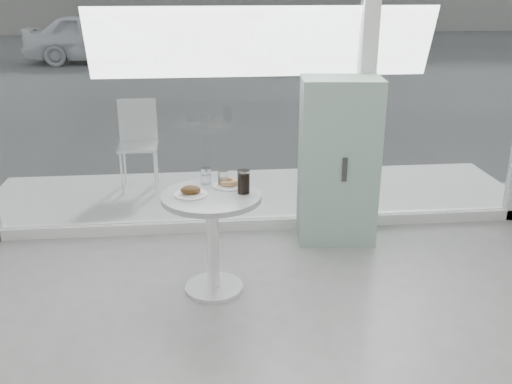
{
  "coord_description": "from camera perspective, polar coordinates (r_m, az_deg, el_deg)",
  "views": [
    {
      "loc": [
        -0.56,
        -1.91,
        2.2
      ],
      "look_at": [
        -0.2,
        1.7,
        0.85
      ],
      "focal_mm": 40.0,
      "sensor_mm": 36.0,
      "label": 1
    }
  ],
  "objects": [
    {
      "name": "car_silver",
      "position": [
        16.85,
        6.59,
        15.36
      ],
      "size": [
        4.69,
        2.21,
        1.49
      ],
      "primitive_type": "imported",
      "rotation": [
        0.0,
        0.0,
        1.72
      ],
      "color": "#AAADB2",
      "rests_on": "street"
    },
    {
      "name": "mint_cabinet",
      "position": [
        5.01,
        8.21,
        3.06
      ],
      "size": [
        0.71,
        0.51,
        1.45
      ],
      "rotation": [
        0.0,
        0.0,
        -0.1
      ],
      "color": "#8DB39F",
      "rests_on": "ground"
    },
    {
      "name": "room_shell",
      "position": [
        1.49,
        16.72,
        8.08
      ],
      "size": [
        6.0,
        6.0,
        6.0
      ],
      "color": "white",
      "rests_on": "ground"
    },
    {
      "name": "water_tumbler_b",
      "position": [
        4.21,
        -3.33,
        1.28
      ],
      "size": [
        0.07,
        0.07,
        0.12
      ],
      "color": "white",
      "rests_on": "main_table"
    },
    {
      "name": "storefront",
      "position": [
        4.97,
        1.72,
        14.77
      ],
      "size": [
        5.0,
        0.14,
        3.0
      ],
      "color": "white",
      "rests_on": "ground"
    },
    {
      "name": "patio_chair",
      "position": [
        6.32,
        -11.71,
        5.28
      ],
      "size": [
        0.42,
        0.42,
        0.95
      ],
      "rotation": [
        0.0,
        0.0,
        0.02
      ],
      "color": "white",
      "rests_on": "patio_deck"
    },
    {
      "name": "patio_deck",
      "position": [
        6.14,
        -0.09,
        -0.33
      ],
      "size": [
        5.6,
        1.6,
        0.05
      ],
      "primitive_type": "cube",
      "color": "silver",
      "rests_on": "ground"
    },
    {
      "name": "car_white",
      "position": [
        17.1,
        -15.43,
        14.66
      ],
      "size": [
        4.04,
        1.67,
        1.37
      ],
      "primitive_type": "imported",
      "rotation": [
        0.0,
        0.0,
        1.59
      ],
      "color": "silver",
      "rests_on": "street"
    },
    {
      "name": "water_tumbler_a",
      "position": [
        4.27,
        -5.02,
        1.52
      ],
      "size": [
        0.07,
        0.07,
        0.12
      ],
      "color": "white",
      "rests_on": "main_table"
    },
    {
      "name": "plate_fritter",
      "position": [
        4.06,
        -6.5,
        0.04
      ],
      "size": [
        0.24,
        0.24,
        0.07
      ],
      "color": "white",
      "rests_on": "main_table"
    },
    {
      "name": "street",
      "position": [
        18.05,
        -3.98,
        13.4
      ],
      "size": [
        40.0,
        24.0,
        0.0
      ],
      "primitive_type": "cube",
      "color": "#313131",
      "rests_on": "ground"
    },
    {
      "name": "cola_glass",
      "position": [
        4.05,
        -1.26,
        0.99
      ],
      "size": [
        0.09,
        0.09,
        0.17
      ],
      "color": "white",
      "rests_on": "main_table"
    },
    {
      "name": "main_table",
      "position": [
        4.15,
        -4.4,
        -3.06
      ],
      "size": [
        0.72,
        0.72,
        0.77
      ],
      "color": "white",
      "rests_on": "ground"
    },
    {
      "name": "plate_donut",
      "position": [
        4.21,
        -2.72,
        0.86
      ],
      "size": [
        0.24,
        0.24,
        0.06
      ],
      "color": "white",
      "rests_on": "main_table"
    }
  ]
}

